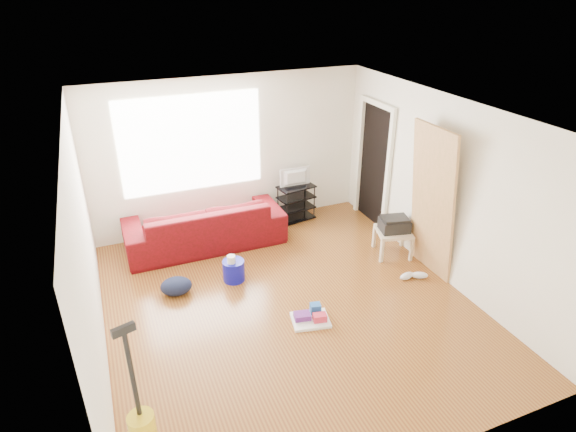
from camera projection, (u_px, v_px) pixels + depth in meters
name	position (u px, v px, depth m)	size (l,w,h in m)	color
room	(289.00, 212.00, 5.84)	(4.51, 5.01, 2.51)	brown
sofa	(206.00, 244.00, 7.65)	(2.43, 0.95, 0.71)	black
tv_stand	(296.00, 202.00, 8.30)	(0.67, 0.45, 0.62)	black
tv	(296.00, 178.00, 8.10)	(0.54, 0.07, 0.31)	black
side_table	(393.00, 234.00, 7.24)	(0.62, 0.62, 0.40)	beige
printer	(395.00, 224.00, 7.17)	(0.48, 0.40, 0.22)	black
bucket	(234.00, 280.00, 6.76)	(0.30, 0.30, 0.30)	#0C0D97
toilet_paper	(232.00, 269.00, 6.63)	(0.12, 0.12, 0.11)	silver
cleaning_tray	(311.00, 317.00, 5.94)	(0.52, 0.45, 0.16)	white
backpack	(177.00, 293.00, 6.47)	(0.42, 0.33, 0.23)	black
sneakers	(413.00, 276.00, 6.76)	(0.43, 0.22, 0.10)	silver
door_panel	(423.00, 269.00, 7.01)	(0.04, 0.86, 2.15)	#A27B42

